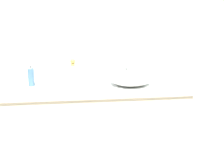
% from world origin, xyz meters
% --- Properties ---
extents(bathroom_wall_rear, '(6.00, 0.06, 2.60)m').
position_xyz_m(bathroom_wall_rear, '(0.00, 0.73, 1.30)').
color(bathroom_wall_rear, silver).
rests_on(bathroom_wall_rear, ground).
extents(vanity_counter, '(1.50, 0.55, 0.91)m').
position_xyz_m(vanity_counter, '(-0.06, 0.41, 0.46)').
color(vanity_counter, beige).
rests_on(vanity_counter, ground).
extents(wall_mirror_panel, '(1.22, 0.01, 1.00)m').
position_xyz_m(wall_mirror_panel, '(-0.06, 0.69, 1.41)').
color(wall_mirror_panel, '#B2BCC6').
rests_on(wall_mirror_panel, vanity_counter).
extents(sink_basin, '(0.33, 0.33, 0.11)m').
position_xyz_m(sink_basin, '(0.23, 0.37, 0.96)').
color(sink_basin, silver).
rests_on(sink_basin, vanity_counter).
extents(faucet, '(0.03, 0.14, 0.16)m').
position_xyz_m(faucet, '(0.23, 0.55, 1.00)').
color(faucet, silver).
rests_on(faucet, vanity_counter).
extents(soap_dispenser, '(0.05, 0.05, 0.18)m').
position_xyz_m(soap_dispenser, '(-0.55, 0.42, 0.98)').
color(soap_dispenser, teal).
rests_on(soap_dispenser, vanity_counter).
extents(lotion_bottle, '(0.07, 0.07, 0.19)m').
position_xyz_m(lotion_bottle, '(-0.22, 0.51, 0.99)').
color(lotion_bottle, '#CAABD5').
rests_on(lotion_bottle, vanity_counter).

